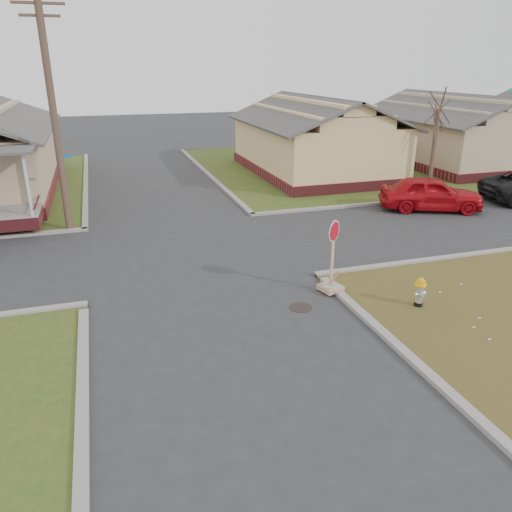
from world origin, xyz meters
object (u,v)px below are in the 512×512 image
object	(u,v)px
fire_hydrant	(420,290)
red_sedan	(431,193)
utility_pole	(53,113)
stop_sign	(331,275)

from	to	relation	value
fire_hydrant	red_sedan	size ratio (longest dim) A/B	0.19
utility_pole	fire_hydrant	distance (m)	14.70
utility_pole	red_sedan	world-z (taller)	utility_pole
fire_hydrant	red_sedan	distance (m)	10.66
utility_pole	red_sedan	bearing A→B (deg)	-6.65
utility_pole	red_sedan	xyz separation A→B (m)	(15.99, -1.86, -3.88)
fire_hydrant	utility_pole	bearing A→B (deg)	126.81
stop_sign	red_sedan	xyz separation A→B (m)	(8.33, 6.82, 0.26)
red_sedan	stop_sign	bearing A→B (deg)	152.05
stop_sign	red_sedan	size ratio (longest dim) A/B	0.48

